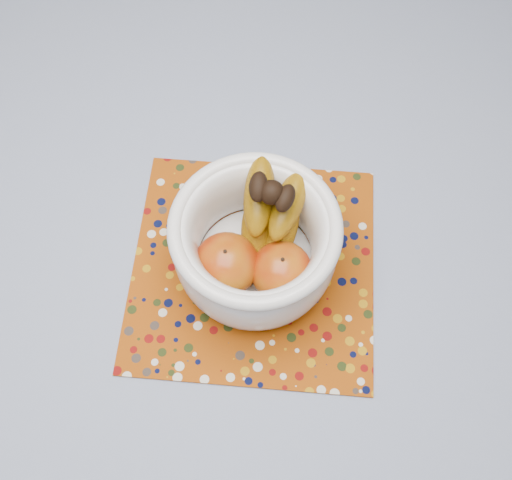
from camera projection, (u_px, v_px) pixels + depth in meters
table at (210, 253)px, 0.98m from camera, size 1.20×1.20×0.75m
tablecloth at (206, 231)px, 0.91m from camera, size 1.32×1.32×0.01m
placemat at (253, 267)px, 0.88m from camera, size 0.39×0.39×0.00m
fruit_bowl at (259, 241)px, 0.80m from camera, size 0.22×0.23×0.18m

